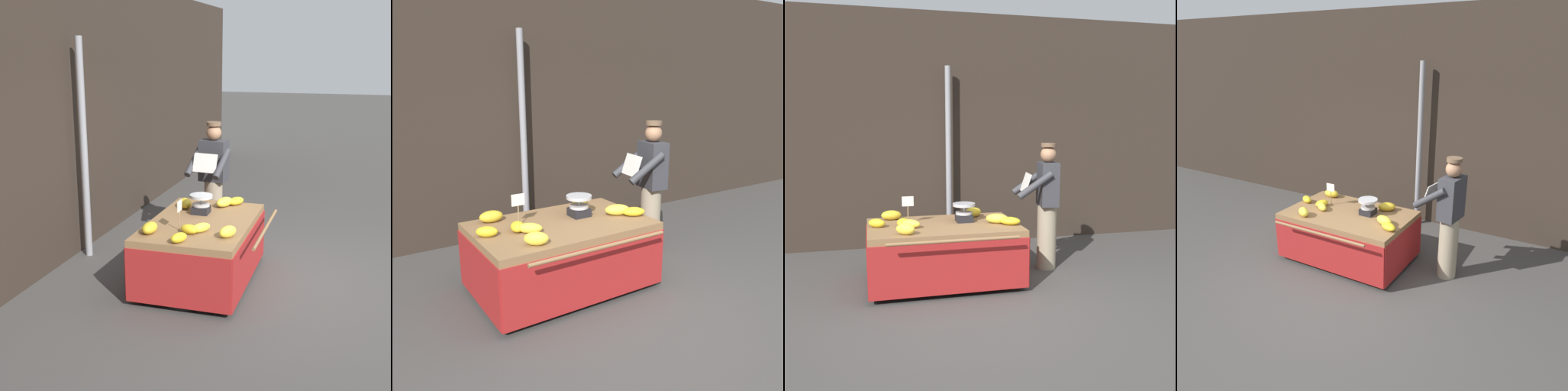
# 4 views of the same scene
# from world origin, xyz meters

# --- Properties ---
(ground_plane) EXTENTS (60.00, 60.00, 0.00)m
(ground_plane) POSITION_xyz_m (0.00, 0.00, 0.00)
(ground_plane) COLOR #423F3D
(back_wall) EXTENTS (16.00, 0.24, 3.69)m
(back_wall) POSITION_xyz_m (0.00, 2.97, 1.84)
(back_wall) COLOR #332821
(back_wall) RESTS_ON ground
(street_pole) EXTENTS (0.09, 0.09, 2.85)m
(street_pole) POSITION_xyz_m (0.02, 2.67, 1.42)
(street_pole) COLOR gray
(street_pole) RESTS_ON ground
(banana_cart) EXTENTS (1.85, 1.36, 0.75)m
(banana_cart) POSITION_xyz_m (-0.35, 0.98, 0.55)
(banana_cart) COLOR olive
(banana_cart) RESTS_ON ground
(weighing_scale) EXTENTS (0.28, 0.28, 0.23)m
(weighing_scale) POSITION_xyz_m (-0.07, 1.07, 0.87)
(weighing_scale) COLOR black
(weighing_scale) RESTS_ON banana_cart
(price_sign) EXTENTS (0.14, 0.01, 0.34)m
(price_sign) POSITION_xyz_m (-0.76, 1.12, 1.00)
(price_sign) COLOR #997A51
(price_sign) RESTS_ON banana_cart
(banana_bunch_0) EXTENTS (0.25, 0.22, 0.13)m
(banana_bunch_0) POSITION_xyz_m (-0.84, 0.55, 0.81)
(banana_bunch_0) COLOR yellow
(banana_bunch_0) RESTS_ON banana_cart
(banana_bunch_1) EXTENTS (0.29, 0.25, 0.10)m
(banana_bunch_1) POSITION_xyz_m (0.44, 0.75, 0.80)
(banana_bunch_1) COLOR gold
(banana_bunch_1) RESTS_ON banana_cart
(banana_bunch_2) EXTENTS (0.24, 0.20, 0.10)m
(banana_bunch_2) POSITION_xyz_m (-1.14, 1.00, 0.80)
(banana_bunch_2) COLOR gold
(banana_bunch_2) RESTS_ON banana_cart
(banana_bunch_3) EXTENTS (0.30, 0.26, 0.13)m
(banana_bunch_3) POSITION_xyz_m (0.11, 1.33, 0.81)
(banana_bunch_3) COLOR gold
(banana_bunch_3) RESTS_ON banana_cart
(banana_bunch_4) EXTENTS (0.26, 0.16, 0.12)m
(banana_bunch_4) POSITION_xyz_m (-0.95, 1.39, 0.81)
(banana_bunch_4) COLOR gold
(banana_bunch_4) RESTS_ON banana_cart
(banana_bunch_5) EXTENTS (0.27, 0.23, 0.10)m
(banana_bunch_5) POSITION_xyz_m (-0.75, 0.87, 0.80)
(banana_bunch_5) COLOR yellow
(banana_bunch_5) RESTS_ON banana_cart
(banana_bunch_6) EXTENTS (0.31, 0.24, 0.12)m
(banana_bunch_6) POSITION_xyz_m (0.31, 0.87, 0.81)
(banana_bunch_6) COLOR yellow
(banana_bunch_6) RESTS_ON banana_cart
(banana_bunch_7) EXTENTS (0.20, 0.25, 0.10)m
(banana_bunch_7) POSITION_xyz_m (-0.83, 0.98, 0.80)
(banana_bunch_7) COLOR gold
(banana_bunch_7) RESTS_ON banana_cart
(vendor_person) EXTENTS (0.62, 0.57, 1.71)m
(vendor_person) POSITION_xyz_m (1.10, 1.23, 0.87)
(vendor_person) COLOR gray
(vendor_person) RESTS_ON ground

